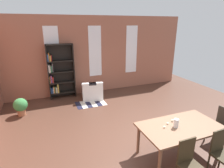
{
  "coord_description": "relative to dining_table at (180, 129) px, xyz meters",
  "views": [
    {
      "loc": [
        -2.2,
        -3.59,
        2.93
      ],
      "look_at": [
        -0.21,
        1.49,
        1.13
      ],
      "focal_mm": 29.37,
      "sensor_mm": 36.0,
      "label": 1
    }
  ],
  "objects": [
    {
      "name": "tealight_candle_0",
      "position": [
        -0.22,
        0.17,
        0.1
      ],
      "size": [
        0.04,
        0.04,
        0.03
      ],
      "primitive_type": "cylinder",
      "color": "silver",
      "rests_on": "dining_table"
    },
    {
      "name": "ground_plane",
      "position": [
        -0.52,
        0.83,
        -0.69
      ],
      "size": [
        10.41,
        10.41,
        0.0
      ],
      "primitive_type": "plane",
      "color": "#4E3125"
    },
    {
      "name": "dining_chair_near_left",
      "position": [
        -0.41,
        -0.74,
        -0.18
      ],
      "size": [
        0.4,
        0.4,
        0.95
      ],
      "color": "#352A19",
      "rests_on": "ground"
    },
    {
      "name": "tealight_candle_2",
      "position": [
        -0.39,
        0.07,
        0.1
      ],
      "size": [
        0.04,
        0.04,
        0.03
      ],
      "primitive_type": "cylinder",
      "color": "silver",
      "rests_on": "dining_table"
    },
    {
      "name": "window_pane_2",
      "position": [
        1.22,
        4.83,
        1.11
      ],
      "size": [
        0.55,
        0.02,
        2.12
      ],
      "primitive_type": "cube",
      "color": "white"
    },
    {
      "name": "window_pane_0",
      "position": [
        -2.26,
        4.83,
        1.11
      ],
      "size": [
        0.55,
        0.02,
        2.12
      ],
      "primitive_type": "cube",
      "color": "white"
    },
    {
      "name": "armchair_white",
      "position": [
        -0.91,
        4.07,
        -0.41
      ],
      "size": [
        0.92,
        0.92,
        0.75
      ],
      "color": "silver",
      "rests_on": "ground"
    },
    {
      "name": "dining_chair_near_right",
      "position": [
        0.41,
        -0.74,
        -0.18
      ],
      "size": [
        0.42,
        0.42,
        0.95
      ],
      "color": "#2E2718",
      "rests_on": "ground"
    },
    {
      "name": "bookshelf_tall",
      "position": [
        -2.09,
        4.65,
        0.4
      ],
      "size": [
        1.04,
        0.3,
        2.19
      ],
      "color": "black",
      "rests_on": "ground"
    },
    {
      "name": "tealight_candle_1",
      "position": [
        -0.04,
        0.23,
        0.1
      ],
      "size": [
        0.04,
        0.04,
        0.05
      ],
      "primitive_type": "cylinder",
      "color": "silver",
      "rests_on": "dining_table"
    },
    {
      "name": "dining_chair_head_right",
      "position": [
        1.29,
        0.01,
        -0.18
      ],
      "size": [
        0.43,
        0.43,
        0.95
      ],
      "color": "#302921",
      "rests_on": "ground"
    },
    {
      "name": "striped_rug",
      "position": [
        -1.12,
        3.56,
        -0.68
      ],
      "size": [
        1.12,
        0.71,
        0.01
      ],
      "color": "#1E1E33",
      "rests_on": "ground"
    },
    {
      "name": "window_pane_1",
      "position": [
        -0.52,
        4.83,
        1.11
      ],
      "size": [
        0.55,
        0.02,
        2.12
      ],
      "primitive_type": "cube",
      "color": "white"
    },
    {
      "name": "potted_plant_by_shelf",
      "position": [
        -3.52,
        3.48,
        -0.34
      ],
      "size": [
        0.44,
        0.44,
        0.61
      ],
      "color": "#9E6042",
      "rests_on": "ground"
    },
    {
      "name": "back_wall_brick",
      "position": [
        -0.52,
        4.9,
        0.94
      ],
      "size": [
        8.46,
        0.12,
        3.26
      ],
      "primitive_type": "cube",
      "color": "#A15F49",
      "rests_on": "ground"
    },
    {
      "name": "dining_table",
      "position": [
        0.0,
        0.0,
        0.0
      ],
      "size": [
        1.83,
        1.03,
        0.77
      ],
      "color": "brown",
      "rests_on": "ground"
    },
    {
      "name": "vase_on_table",
      "position": [
        -0.14,
        0.0,
        0.18
      ],
      "size": [
        0.11,
        0.11,
        0.2
      ],
      "primitive_type": "cylinder",
      "color": "silver",
      "rests_on": "dining_table"
    }
  ]
}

